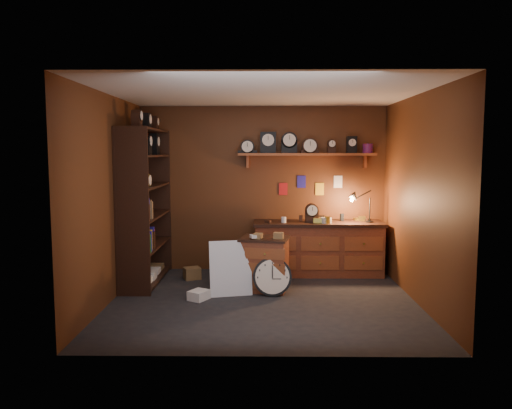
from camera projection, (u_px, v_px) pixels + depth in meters
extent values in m
plane|color=black|center=(263.00, 301.00, 6.58)|extent=(4.00, 4.00, 0.00)
cube|color=#572D14|center=(263.00, 189.00, 8.23)|extent=(4.00, 0.02, 2.70)
cube|color=#572D14|center=(264.00, 217.00, 4.65)|extent=(4.00, 0.02, 2.70)
cube|color=#572D14|center=(109.00, 199.00, 6.46)|extent=(0.02, 3.60, 2.70)
cube|color=#572D14|center=(419.00, 199.00, 6.42)|extent=(0.02, 3.60, 2.70)
cube|color=beige|center=(263.00, 93.00, 6.30)|extent=(4.00, 3.60, 0.02)
cube|color=brown|center=(307.00, 154.00, 8.01)|extent=(2.20, 0.30, 0.04)
cube|color=brown|center=(248.00, 162.00, 8.10)|extent=(0.04, 0.16, 0.20)
cube|color=brown|center=(365.00, 162.00, 8.08)|extent=(0.04, 0.16, 0.20)
cylinder|color=#B21419|center=(368.00, 148.00, 7.99)|extent=(0.16, 0.16, 0.15)
cube|color=#A31416|center=(272.00, 189.00, 8.21)|extent=(0.14, 0.01, 0.20)
cube|color=navy|center=(290.00, 182.00, 8.20)|extent=(0.14, 0.01, 0.20)
cube|color=gold|center=(308.00, 189.00, 8.21)|extent=(0.14, 0.01, 0.20)
cube|color=silver|center=(327.00, 182.00, 8.19)|extent=(0.14, 0.01, 0.20)
cube|color=black|center=(131.00, 206.00, 7.46)|extent=(0.03, 1.60, 2.30)
cube|color=black|center=(132.00, 212.00, 6.68)|extent=(0.45, 0.03, 2.30)
cube|color=black|center=(157.00, 201.00, 8.23)|extent=(0.45, 0.03, 2.30)
cube|color=black|center=(148.00, 278.00, 7.57)|extent=(0.43, 1.54, 0.03)
cube|color=black|center=(147.00, 246.00, 7.52)|extent=(0.43, 1.54, 0.03)
cube|color=black|center=(146.00, 216.00, 7.47)|extent=(0.43, 1.54, 0.03)
cube|color=black|center=(145.00, 186.00, 7.42)|extent=(0.43, 1.54, 0.03)
cube|color=black|center=(145.00, 156.00, 7.38)|extent=(0.43, 1.54, 0.03)
cube|color=black|center=(144.00, 130.00, 7.34)|extent=(0.43, 1.54, 0.03)
cube|color=brown|center=(318.00, 249.00, 8.00)|extent=(2.01, 0.60, 0.80)
cube|color=black|center=(318.00, 223.00, 7.96)|extent=(2.07, 0.66, 0.05)
cube|color=brown|center=(320.00, 253.00, 7.70)|extent=(1.93, 0.02, 0.52)
cylinder|color=black|center=(369.00, 222.00, 7.89)|extent=(0.12, 0.12, 0.02)
cylinder|color=black|center=(370.00, 210.00, 7.87)|extent=(0.02, 0.02, 0.38)
cylinder|color=black|center=(363.00, 195.00, 7.82)|extent=(0.27, 0.09, 0.14)
cone|color=black|center=(354.00, 197.00, 7.80)|extent=(0.18, 0.14, 0.18)
cube|color=brown|center=(265.00, 265.00, 7.09)|extent=(0.71, 0.63, 0.73)
cube|color=black|center=(265.00, 238.00, 7.05)|extent=(0.76, 0.68, 0.03)
cube|color=brown|center=(265.00, 269.00, 6.83)|extent=(0.55, 0.12, 0.62)
cylinder|color=black|center=(272.00, 277.00, 6.81)|extent=(0.53, 0.17, 0.53)
cylinder|color=beige|center=(272.00, 277.00, 6.78)|extent=(0.47, 0.10, 0.46)
cube|color=black|center=(272.00, 272.00, 6.76)|extent=(0.01, 0.04, 0.17)
cube|color=black|center=(277.00, 279.00, 6.77)|extent=(0.12, 0.01, 0.01)
cube|color=silver|center=(231.00, 295.00, 6.86)|extent=(0.60, 0.28, 0.77)
cube|color=silver|center=(241.00, 262.00, 7.84)|extent=(0.46, 0.46, 0.46)
cube|color=black|center=(240.00, 266.00, 7.61)|extent=(0.38, 0.03, 0.37)
cube|color=brown|center=(223.00, 278.00, 7.43)|extent=(0.31, 0.27, 0.17)
cube|color=white|center=(199.00, 295.00, 6.63)|extent=(0.31, 0.32, 0.12)
cube|color=brown|center=(192.00, 273.00, 7.71)|extent=(0.30, 0.28, 0.18)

